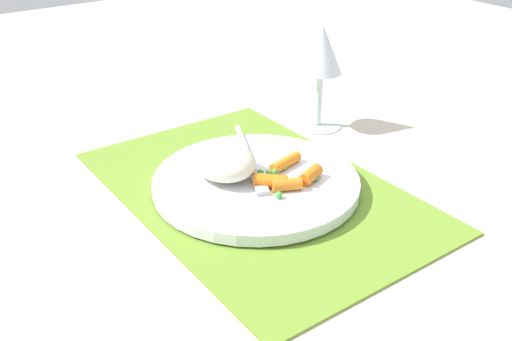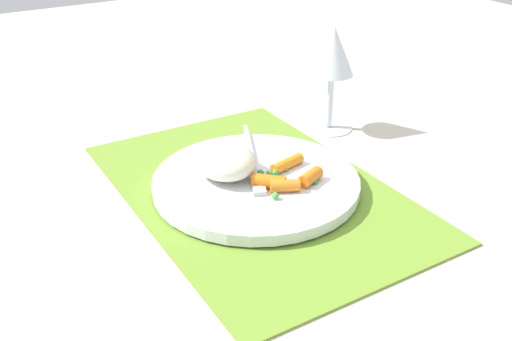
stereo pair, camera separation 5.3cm
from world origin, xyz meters
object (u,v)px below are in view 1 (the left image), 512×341
carrot_portion (288,175)px  fork (252,164)px  plate (256,182)px  rice_mound (223,161)px  wine_glass (321,55)px

carrot_portion → fork: carrot_portion is taller
plate → carrot_portion: (0.03, 0.03, 0.02)m
rice_mound → carrot_portion: bearing=44.1°
rice_mound → plate: bearing=46.1°
fork → wine_glass: (-0.08, 0.19, 0.09)m
rice_mound → wine_glass: (-0.08, 0.23, 0.08)m
rice_mound → wine_glass: 0.26m
rice_mound → wine_glass: size_ratio=0.59×
rice_mound → fork: 0.05m
fork → wine_glass: size_ratio=1.14×
rice_mound → fork: (0.00, 0.04, -0.02)m
carrot_portion → wine_glass: bearing=129.3°
rice_mound → carrot_portion: rice_mound is taller
fork → wine_glass: 0.23m
carrot_portion → fork: (-0.06, -0.01, -0.01)m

